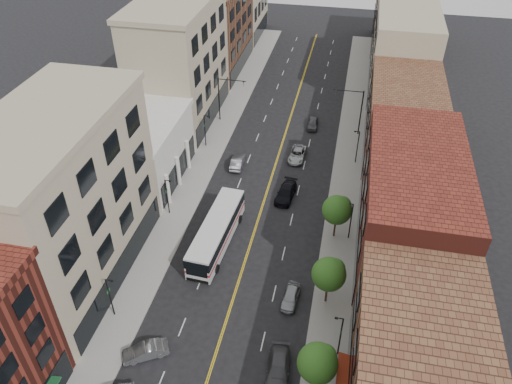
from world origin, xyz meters
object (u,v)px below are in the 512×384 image
Objects in this scene: city_bus at (217,231)px; car_lane_c at (313,123)px; car_lane_behind at (238,162)px; car_lane_b at (297,154)px; car_parked_far at (291,296)px; car_lane_a at (286,193)px; car_angle_b at (145,351)px; car_parked_mid at (278,369)px.

city_bus reaches higher than car_lane_c.
car_lane_b is (7.92, 3.65, -0.06)m from car_lane_behind.
car_parked_far is 26.31m from car_lane_b.
car_lane_c is (-1.91, 35.47, 0.01)m from car_parked_far.
car_lane_a is at bearing -95.52° from car_lane_c.
car_lane_a reaches higher than car_lane_behind.
car_angle_b reaches higher than car_lane_c.
car_lane_b is at bearing 100.70° from car_parked_far.
city_bus is 11.69m from car_parked_far.
car_lane_b reaches higher than car_parked_far.
car_parked_far is 0.81× the size of car_lane_b.
car_parked_far is (9.55, -6.62, -1.25)m from city_bus.
car_angle_b is at bearing -102.00° from car_lane_b.
car_angle_b is 1.05× the size of car_lane_c.
car_angle_b is 31.62m from car_lane_behind.
car_lane_a reaches higher than car_parked_mid.
car_parked_mid is (12.18, 0.67, 0.03)m from car_angle_b.
city_bus reaches higher than car_lane_a.
car_parked_mid is at bearing -88.84° from car_lane_c.
city_bus is 29.88m from car_lane_c.
car_lane_behind reaches higher than car_parked_mid.
car_angle_b is 0.82× the size of car_lane_a.
car_parked_mid is at bearing -82.41° from car_lane_b.
city_bus is 2.69× the size of car_lane_b.
car_lane_b is at bearing -158.39° from car_lane_behind.
car_lane_b is at bearing 95.42° from car_lane_a.
car_lane_a is at bearing 140.71° from car_lane_behind.
city_bus is 2.63× the size of car_parked_mid.
car_lane_behind is (-10.96, 22.48, 0.07)m from car_parked_far.
city_bus is 20.61m from car_lane_b.
car_parked_mid is 8.45m from car_parked_far.
car_lane_b is at bearing 136.12° from car_angle_b.
car_parked_mid reaches higher than car_parked_far.
car_parked_far is at bearing -72.84° from car_lane_a.
city_bus reaches higher than car_parked_far.
car_lane_a reaches higher than car_lane_c.
car_angle_b is 36.37m from car_lane_b.
car_parked_mid is (9.74, -15.07, -1.20)m from city_bus.
car_parked_mid reaches higher than car_angle_b.
car_lane_b is (8.96, 35.25, -0.02)m from car_angle_b.
car_parked_far is 0.98× the size of car_lane_c.
city_bus is 2.54× the size of car_lane_a.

